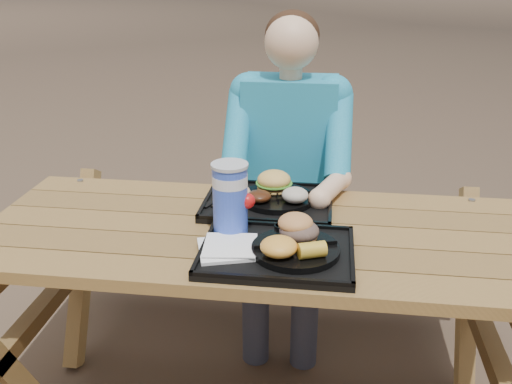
# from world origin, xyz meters

# --- Properties ---
(picnic_table) EXTENTS (1.80, 1.49, 0.75)m
(picnic_table) POSITION_xyz_m (0.00, 0.00, 0.38)
(picnic_table) COLOR #999999
(picnic_table) RESTS_ON ground
(tray_near) EXTENTS (0.45, 0.35, 0.02)m
(tray_near) POSITION_xyz_m (0.09, -0.18, 0.76)
(tray_near) COLOR black
(tray_near) RESTS_ON picnic_table
(tray_far) EXTENTS (0.45, 0.35, 0.02)m
(tray_far) POSITION_xyz_m (0.02, 0.19, 0.76)
(tray_far) COLOR black
(tray_far) RESTS_ON picnic_table
(plate_near) EXTENTS (0.26, 0.26, 0.02)m
(plate_near) POSITION_xyz_m (0.14, -0.18, 0.78)
(plate_near) COLOR black
(plate_near) RESTS_ON tray_near
(plate_far) EXTENTS (0.26, 0.26, 0.02)m
(plate_far) POSITION_xyz_m (0.05, 0.20, 0.78)
(plate_far) COLOR black
(plate_far) RESTS_ON tray_far
(napkin_stack) EXTENTS (0.20, 0.20, 0.02)m
(napkin_stack) POSITION_xyz_m (-0.06, -0.20, 0.78)
(napkin_stack) COLOR white
(napkin_stack) RESTS_ON tray_near
(soda_cup) EXTENTS (0.11, 0.11, 0.22)m
(soda_cup) POSITION_xyz_m (-0.07, -0.07, 0.88)
(soda_cup) COLOR blue
(soda_cup) RESTS_ON tray_near
(condiment_bbq) EXTENTS (0.05, 0.05, 0.03)m
(condiment_bbq) POSITION_xyz_m (0.09, -0.06, 0.78)
(condiment_bbq) COLOR black
(condiment_bbq) RESTS_ON tray_near
(condiment_mustard) EXTENTS (0.05, 0.05, 0.03)m
(condiment_mustard) POSITION_xyz_m (0.15, -0.05, 0.79)
(condiment_mustard) COLOR gold
(condiment_mustard) RESTS_ON tray_near
(sandwich) EXTENTS (0.11, 0.11, 0.12)m
(sandwich) POSITION_xyz_m (0.15, -0.13, 0.85)
(sandwich) COLOR #CF8649
(sandwich) RESTS_ON plate_near
(mac_cheese) EXTENTS (0.11, 0.11, 0.05)m
(mac_cheese) POSITION_xyz_m (0.10, -0.24, 0.82)
(mac_cheese) COLOR #F7B241
(mac_cheese) RESTS_ON plate_near
(corn_cob) EXTENTS (0.10, 0.10, 0.05)m
(corn_cob) POSITION_xyz_m (0.19, -0.24, 0.81)
(corn_cob) COLOR gold
(corn_cob) RESTS_ON plate_near
(cutlery_far) EXTENTS (0.07, 0.18, 0.01)m
(cutlery_far) POSITION_xyz_m (-0.14, 0.19, 0.77)
(cutlery_far) COLOR black
(cutlery_far) RESTS_ON tray_far
(burger) EXTENTS (0.12, 0.12, 0.11)m
(burger) POSITION_xyz_m (0.03, 0.25, 0.84)
(burger) COLOR #EFB654
(burger) RESTS_ON plate_far
(baked_beans) EXTENTS (0.08, 0.08, 0.04)m
(baked_beans) POSITION_xyz_m (-0.01, 0.14, 0.81)
(baked_beans) COLOR #421E0D
(baked_beans) RESTS_ON plate_far
(potato_salad) EXTENTS (0.09, 0.09, 0.05)m
(potato_salad) POSITION_xyz_m (0.12, 0.15, 0.82)
(potato_salad) COLOR beige
(potato_salad) RESTS_ON plate_far
(diner) EXTENTS (0.48, 0.84, 1.28)m
(diner) POSITION_xyz_m (0.06, 0.59, 0.64)
(diner) COLOR teal
(diner) RESTS_ON ground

